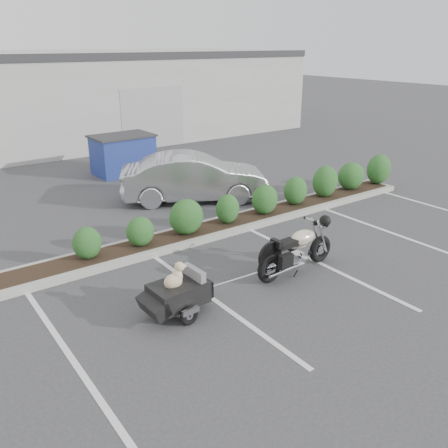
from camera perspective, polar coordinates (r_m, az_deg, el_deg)
ground at (r=9.95m, az=4.14°, el=-5.28°), size 90.00×90.00×0.00m
planter_kerb at (r=12.07m, az=1.11°, el=0.03°), size 12.00×1.00×0.15m
building at (r=24.59m, az=-22.84°, el=13.88°), size 26.00×10.00×4.00m
motorcycle at (r=9.67m, az=8.77°, el=-3.17°), size 2.08×0.70×1.19m
pet_trailer at (r=8.18m, az=-5.61°, el=-8.24°), size 1.66×0.93×0.99m
sedan at (r=13.95m, az=-3.57°, el=5.61°), size 4.42×3.30×1.39m
dumpster at (r=17.30m, az=-12.05°, el=8.23°), size 2.13×1.49×1.37m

